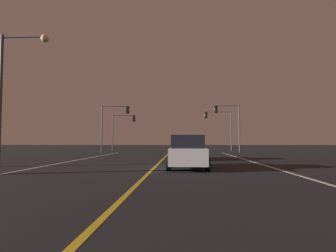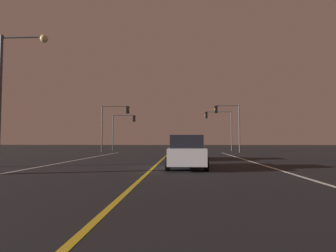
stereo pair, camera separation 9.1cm
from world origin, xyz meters
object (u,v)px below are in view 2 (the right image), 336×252
at_px(traffic_light_near_left, 115,118).
at_px(traffic_light_far_right, 218,121).
at_px(traffic_light_near_right, 228,118).
at_px(car_ahead_far, 186,149).
at_px(car_lead_same_lane, 186,152).
at_px(street_lamp_left_mid, 12,81).
at_px(traffic_light_far_left, 124,124).

bearing_deg(traffic_light_near_left, traffic_light_far_right, 22.34).
bearing_deg(traffic_light_near_right, car_ahead_far, 68.07).
relative_size(traffic_light_near_right, traffic_light_near_left, 1.00).
height_order(car_lead_same_lane, street_lamp_left_mid, street_lamp_left_mid).
bearing_deg(car_lead_same_lane, traffic_light_near_left, 23.37).
height_order(traffic_light_near_right, traffic_light_far_left, traffic_light_near_right).
distance_m(car_lead_same_lane, traffic_light_far_left, 26.78).
relative_size(traffic_light_far_right, traffic_light_far_left, 1.09).
height_order(car_ahead_far, traffic_light_near_left, traffic_light_near_left).
xyz_separation_m(traffic_light_far_right, traffic_light_far_left, (-13.38, -0.00, -0.33)).
xyz_separation_m(traffic_light_near_right, street_lamp_left_mid, (-14.84, -19.35, 0.51)).
bearing_deg(car_lead_same_lane, traffic_light_far_right, -10.93).
height_order(car_ahead_far, street_lamp_left_mid, street_lamp_left_mid).
bearing_deg(street_lamp_left_mid, traffic_light_near_right, 52.52).
relative_size(traffic_light_near_left, traffic_light_far_right, 1.03).
xyz_separation_m(car_ahead_far, traffic_light_near_left, (-8.58, 12.91, 3.44)).
xyz_separation_m(traffic_light_far_right, street_lamp_left_mid, (-14.45, -24.85, 0.59)).
bearing_deg(car_lead_same_lane, traffic_light_near_right, -14.93).
relative_size(car_lead_same_lane, traffic_light_far_right, 0.78).
bearing_deg(car_ahead_far, traffic_light_near_left, 33.61).
bearing_deg(street_lamp_left_mid, car_lead_same_lane, -2.15).
relative_size(traffic_light_far_right, street_lamp_left_mid, 0.76).
bearing_deg(car_lead_same_lane, street_lamp_left_mid, 87.85).
bearing_deg(traffic_light_near_right, car_lead_same_lane, 75.07).
distance_m(car_ahead_far, traffic_light_near_left, 15.87).
bearing_deg(traffic_light_far_left, traffic_light_near_right, -21.77).
bearing_deg(traffic_light_near_left, street_lamp_left_mid, -93.15).
relative_size(car_ahead_far, car_lead_same_lane, 1.00).
height_order(car_lead_same_lane, traffic_light_far_left, traffic_light_far_left).
bearing_deg(traffic_light_far_left, street_lamp_left_mid, -92.47).
height_order(car_ahead_far, traffic_light_near_right, traffic_light_near_right).
xyz_separation_m(car_lead_same_lane, traffic_light_near_left, (-8.52, 19.71, 3.44)).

